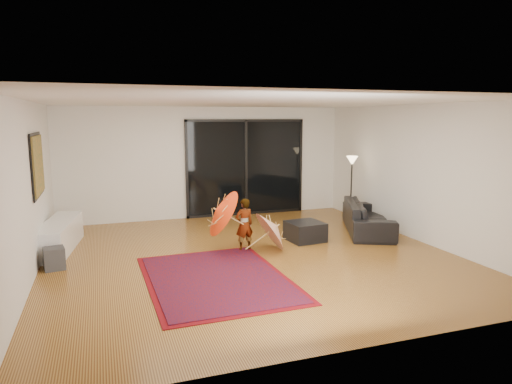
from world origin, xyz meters
name	(u,v)px	position (x,y,z in m)	size (l,w,h in m)	color
floor	(251,256)	(0.00, 0.00, 0.00)	(7.00, 7.00, 0.00)	#A4722D
ceiling	(251,102)	(0.00, 0.00, 2.70)	(7.00, 7.00, 0.00)	white
wall_back	(206,163)	(0.00, 3.50, 1.35)	(7.00, 7.00, 0.00)	silver
wall_front	(360,226)	(0.00, -3.50, 1.35)	(7.00, 7.00, 0.00)	silver
wall_left	(28,192)	(-3.50, 0.00, 1.35)	(7.00, 7.00, 0.00)	silver
wall_right	(419,173)	(3.50, 0.00, 1.35)	(7.00, 7.00, 0.00)	silver
sliding_door	(246,167)	(1.00, 3.47, 1.20)	(3.06, 0.07, 2.40)	black
painting	(38,165)	(-3.46, 1.00, 1.65)	(0.04, 1.28, 1.08)	black
media_console	(60,236)	(-3.25, 1.55, 0.27)	(0.49, 1.95, 0.54)	white
speaker	(54,258)	(-3.25, 0.38, 0.18)	(0.31, 0.31, 0.36)	#424244
persian_rug	(217,278)	(-0.87, -0.93, 0.01)	(2.14, 2.95, 0.02)	#5F080D
sofa	(368,217)	(2.95, 0.91, 0.32)	(2.21, 0.86, 0.65)	black
ottoman	(305,231)	(1.35, 0.65, 0.19)	(0.66, 0.66, 0.38)	black
floor_lamp	(352,170)	(3.10, 1.88, 1.23)	(0.27, 0.27, 1.56)	black
child	(244,224)	(0.00, 0.42, 0.49)	(0.36, 0.23, 0.97)	#999999
parasol_orange	(216,214)	(-0.55, 0.37, 0.73)	(0.62, 0.91, 0.91)	red
parasol_white	(277,223)	(0.60, 0.27, 0.50)	(0.60, 0.83, 0.93)	silver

